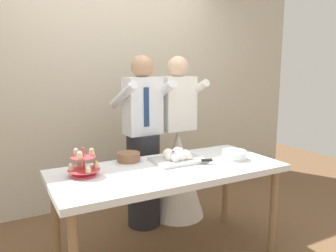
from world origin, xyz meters
TOP-DOWN VIEW (x-y plane):
  - rear_wall at (0.00, 1.40)m, footprint 5.20×0.10m
  - dessert_table at (0.00, 0.00)m, footprint 1.80×0.80m
  - cupcake_stand at (-0.64, 0.11)m, footprint 0.23×0.23m
  - main_cake_tray at (0.15, 0.11)m, footprint 0.42×0.36m
  - plate_stack at (0.61, -0.05)m, footprint 0.21×0.21m
  - round_cake at (-0.23, 0.28)m, footprint 0.24×0.24m
  - person_groom at (0.07, 0.65)m, footprint 0.49×0.52m
  - person_bride at (0.47, 0.68)m, footprint 0.56×0.56m

SIDE VIEW (x-z plane):
  - person_bride at x=0.47m, z-range -0.25..1.41m
  - dessert_table at x=0.00m, z-range 0.31..1.09m
  - person_groom at x=0.07m, z-range -0.08..1.58m
  - plate_stack at x=0.61m, z-range 0.78..0.85m
  - round_cake at x=-0.23m, z-range 0.77..0.86m
  - main_cake_tray at x=0.15m, z-range 0.75..0.88m
  - cupcake_stand at x=-0.64m, z-range 0.75..0.96m
  - rear_wall at x=0.00m, z-range 0.00..2.90m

